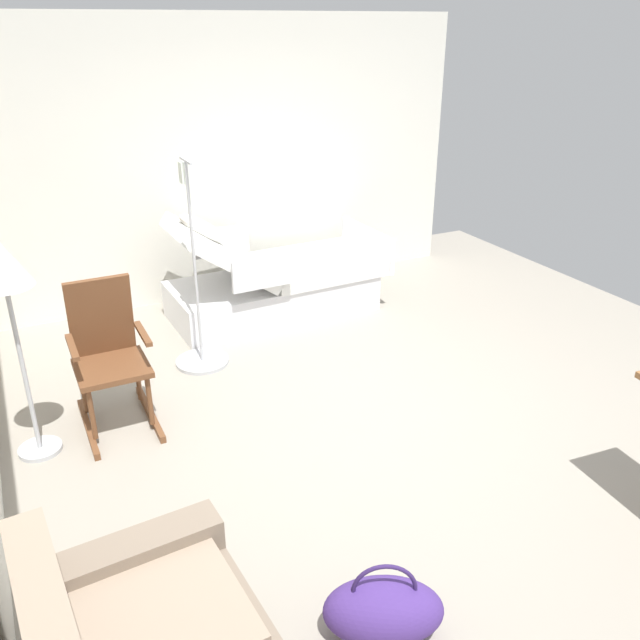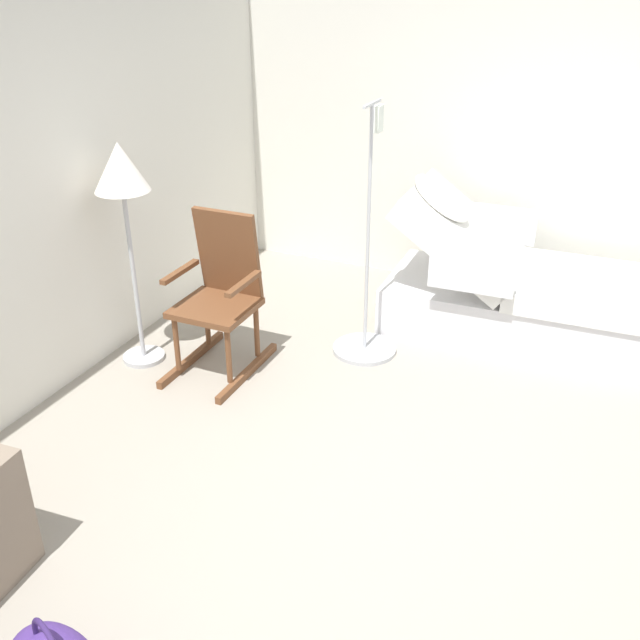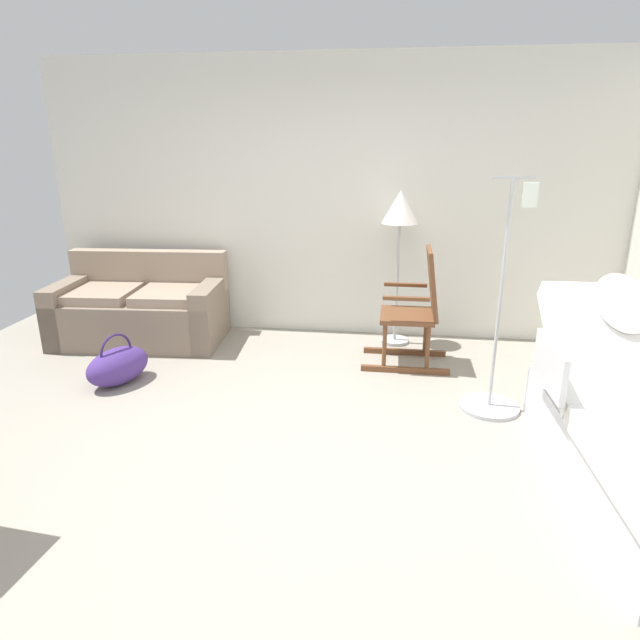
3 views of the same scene
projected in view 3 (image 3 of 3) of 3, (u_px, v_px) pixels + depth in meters
ground_plane at (290, 453)px, 3.50m from camera, size 6.97×6.97×0.00m
back_wall at (334, 200)px, 5.39m from camera, size 5.78×0.10×2.70m
couch at (141, 310)px, 5.42m from camera, size 1.65×0.95×0.85m
rocking_chair at (416, 310)px, 4.76m from camera, size 0.76×0.51×1.05m
floor_lamp at (400, 218)px, 5.06m from camera, size 0.34×0.34×1.48m
duffel_bag at (118, 366)px, 4.47m from camera, size 0.52×0.64×0.43m
iv_pole at (493, 378)px, 4.01m from camera, size 0.44×0.44×1.69m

